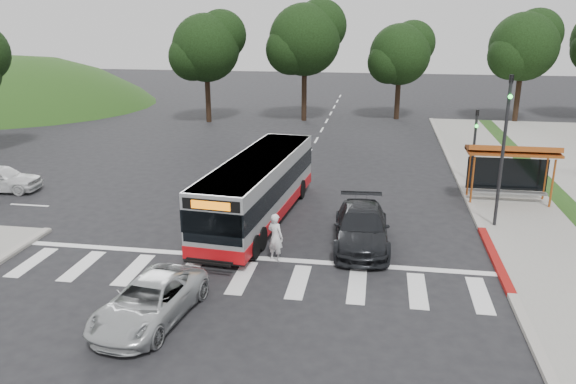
% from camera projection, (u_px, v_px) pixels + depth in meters
% --- Properties ---
extents(ground, '(140.00, 140.00, 0.00)m').
position_uv_depth(ground, '(269.00, 227.00, 24.28)').
color(ground, black).
rests_on(ground, ground).
extents(sidewalk_east, '(4.00, 40.00, 0.12)m').
position_uv_depth(sidewalk_east, '(499.00, 185.00, 30.11)').
color(sidewalk_east, gray).
rests_on(sidewalk_east, ground).
extents(curb_east, '(0.30, 40.00, 0.15)m').
position_uv_depth(curb_east, '(460.00, 183.00, 30.42)').
color(curb_east, '#9E9991').
rests_on(curb_east, ground).
extents(curb_east_red, '(0.32, 6.00, 0.15)m').
position_uv_depth(curb_east_red, '(495.00, 258.00, 21.00)').
color(curb_east_red, maroon).
rests_on(curb_east_red, ground).
extents(hillside_nw, '(44.00, 44.00, 10.00)m').
position_uv_depth(hillside_nw, '(19.00, 105.00, 57.43)').
color(hillside_nw, '#183D13').
rests_on(hillside_nw, ground).
extents(crosswalk_ladder, '(18.00, 2.60, 0.01)m').
position_uv_depth(crosswalk_ladder, '(242.00, 277.00, 19.57)').
color(crosswalk_ladder, silver).
rests_on(crosswalk_ladder, ground).
extents(bus_shelter, '(4.20, 1.60, 2.86)m').
position_uv_depth(bus_shelter, '(512.00, 156.00, 26.73)').
color(bus_shelter, '#A14B1A').
rests_on(bus_shelter, sidewalk_east).
extents(traffic_signal_ne_tall, '(0.18, 0.37, 6.50)m').
position_uv_depth(traffic_signal_ne_tall, '(504.00, 139.00, 23.06)').
color(traffic_signal_ne_tall, black).
rests_on(traffic_signal_ne_tall, ground).
extents(traffic_signal_ne_short, '(0.18, 0.37, 4.00)m').
position_uv_depth(traffic_signal_ne_short, '(475.00, 138.00, 30.07)').
color(traffic_signal_ne_short, black).
rests_on(traffic_signal_ne_short, ground).
extents(tree_ne_a, '(6.16, 5.74, 9.30)m').
position_uv_depth(tree_ne_a, '(525.00, 45.00, 46.33)').
color(tree_ne_a, black).
rests_on(tree_ne_a, parking_lot).
extents(tree_north_a, '(6.60, 6.15, 10.17)m').
position_uv_depth(tree_north_a, '(306.00, 38.00, 47.05)').
color(tree_north_a, black).
rests_on(tree_north_a, ground).
extents(tree_north_b, '(5.72, 5.33, 8.43)m').
position_uv_depth(tree_north_b, '(401.00, 53.00, 48.08)').
color(tree_north_b, black).
rests_on(tree_north_b, ground).
extents(tree_north_c, '(6.16, 5.74, 9.30)m').
position_uv_depth(tree_north_c, '(207.00, 47.00, 46.57)').
color(tree_north_c, black).
rests_on(tree_north_c, ground).
extents(transit_bus, '(3.37, 11.02, 2.80)m').
position_uv_depth(transit_bus, '(259.00, 190.00, 24.77)').
color(transit_bus, '#B0B2B5').
rests_on(transit_bus, ground).
extents(pedestrian, '(0.80, 0.71, 1.84)m').
position_uv_depth(pedestrian, '(275.00, 237.00, 20.72)').
color(pedestrian, white).
rests_on(pedestrian, ground).
extents(dark_sedan, '(2.37, 5.29, 1.51)m').
position_uv_depth(dark_sedan, '(361.00, 227.00, 22.15)').
color(dark_sedan, black).
rests_on(dark_sedan, ground).
extents(silver_suv_south, '(2.67, 4.76, 1.26)m').
position_uv_depth(silver_suv_south, '(149.00, 301.00, 16.66)').
color(silver_suv_south, '#B6B9BB').
rests_on(silver_suv_south, ground).
extents(west_car_white, '(4.23, 2.04, 1.39)m').
position_uv_depth(west_car_white, '(0.00, 178.00, 29.03)').
color(west_car_white, silver).
rests_on(west_car_white, ground).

